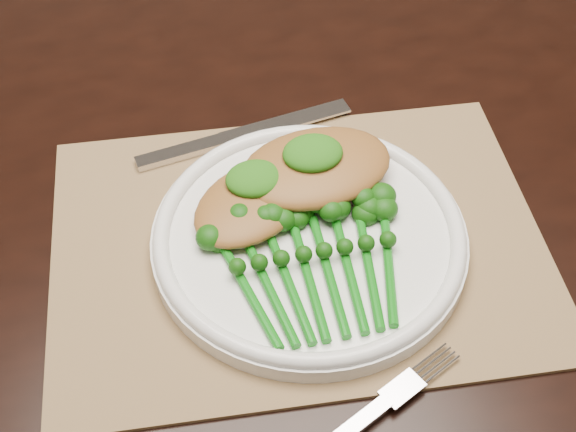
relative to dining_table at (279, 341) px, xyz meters
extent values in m
cube|color=black|center=(0.00, 0.00, 0.35)|extent=(1.65, 0.98, 0.04)
cube|color=olive|center=(-0.01, -0.14, 0.37)|extent=(0.45, 0.34, 0.00)
cylinder|color=white|center=(0.00, -0.14, 0.38)|extent=(0.28, 0.28, 0.02)
torus|color=white|center=(0.00, -0.14, 0.39)|extent=(0.27, 0.27, 0.01)
cube|color=silver|center=(-0.10, -0.01, 0.38)|extent=(0.09, 0.03, 0.01)
cube|color=silver|center=(0.01, 0.01, 0.38)|extent=(0.14, 0.04, 0.00)
ellipsoid|color=#99642C|center=(-0.04, -0.11, 0.40)|extent=(0.14, 0.14, 0.02)
ellipsoid|color=#99642C|center=(0.02, -0.09, 0.41)|extent=(0.16, 0.12, 0.03)
ellipsoid|color=#164F0B|center=(-0.04, -0.09, 0.42)|extent=(0.05, 0.04, 0.02)
ellipsoid|color=#164F0B|center=(0.02, -0.08, 0.43)|extent=(0.05, 0.05, 0.02)
camera|label=1|loc=(-0.11, -0.58, 0.92)|focal=50.00mm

